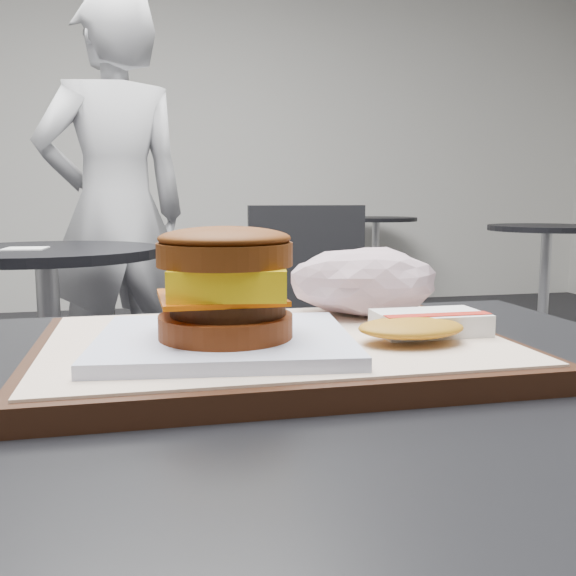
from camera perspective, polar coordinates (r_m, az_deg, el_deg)
The scene contains 10 objects.
serving_tray at distance 0.53m, azimuth -1.19°, elevation -5.44°, with size 0.38×0.28×0.02m.
breakfast_sandwich at distance 0.48m, azimuth -5.57°, elevation -0.84°, with size 0.21×0.19×0.09m.
hash_brown at distance 0.53m, azimuth 11.79°, elevation -3.23°, with size 0.12×0.09×0.02m.
crumpled_wrapper at distance 0.63m, azimuth 6.79°, elevation 0.64°, with size 0.15×0.12×0.07m, color silver, non-canonical shape.
neighbor_table at distance 2.15m, azimuth -20.48°, elevation -1.96°, with size 0.70×0.70×0.75m.
napkin at distance 2.10m, azimuth -22.32°, elevation 3.26°, with size 0.12×0.12×0.00m, color silver.
neighbor_chair at distance 2.17m, azimuth -1.45°, elevation -2.47°, with size 0.60×0.42×0.88m.
patron at distance 2.68m, azimuth -15.07°, elevation 6.45°, with size 0.62×0.40×1.69m, color #B8B8BD.
bg_table_near at distance 3.97m, azimuth 21.93°, elevation 2.48°, with size 0.66×0.66×0.75m.
bg_table_far at distance 5.30m, azimuth 7.80°, elevation 4.22°, with size 0.66×0.66×0.75m.
Camera 1 is at (-0.05, -0.45, 0.90)m, focal length 40.00 mm.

